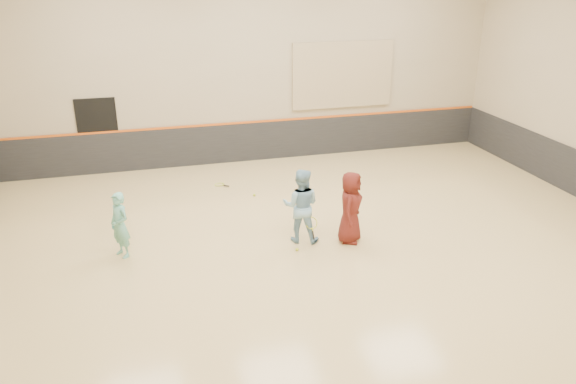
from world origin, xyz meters
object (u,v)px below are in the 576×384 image
object	(u,v)px
instructor	(301,206)
girl	(120,225)
young_man	(351,207)
spare_racket	(219,183)

from	to	relation	value
instructor	girl	bearing A→B (deg)	17.88
girl	instructor	bearing A→B (deg)	51.03
young_man	spare_racket	xyz separation A→B (m)	(-2.23, 4.10, -0.75)
girl	spare_racket	distance (m)	4.37
young_man	girl	bearing A→B (deg)	114.62
girl	instructor	size ratio (longest dim) A/B	0.85
girl	young_man	bearing A→B (deg)	48.42
spare_racket	young_man	bearing A→B (deg)	-61.43
instructor	spare_racket	distance (m)	4.06
young_man	instructor	bearing A→B (deg)	105.32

